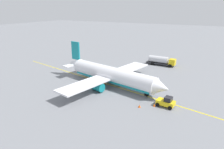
{
  "coord_description": "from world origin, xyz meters",
  "views": [
    {
      "loc": [
        23.93,
        -43.67,
        19.48
      ],
      "look_at": [
        0.0,
        0.0,
        3.0
      ],
      "focal_mm": 33.02,
      "sensor_mm": 36.0,
      "label": 1
    }
  ],
  "objects_px": {
    "airplane": "(111,75)",
    "fuel_tanker": "(161,60)",
    "pushback_tug": "(166,102)",
    "refueling_worker": "(138,67)",
    "safety_cone_wingtip": "(154,105)",
    "safety_cone_nose": "(139,106)"
  },
  "relations": [
    {
      "from": "fuel_tanker",
      "to": "safety_cone_wingtip",
      "type": "bearing_deg",
      "value": -76.35
    },
    {
      "from": "refueling_worker",
      "to": "safety_cone_nose",
      "type": "height_order",
      "value": "refueling_worker"
    },
    {
      "from": "safety_cone_nose",
      "to": "refueling_worker",
      "type": "bearing_deg",
      "value": 112.32
    },
    {
      "from": "pushback_tug",
      "to": "refueling_worker",
      "type": "xyz_separation_m",
      "value": [
        -14.97,
        22.26,
        -0.19
      ]
    },
    {
      "from": "safety_cone_wingtip",
      "to": "safety_cone_nose",
      "type": "bearing_deg",
      "value": -143.09
    },
    {
      "from": "refueling_worker",
      "to": "fuel_tanker",
      "type": "bearing_deg",
      "value": 56.46
    },
    {
      "from": "safety_cone_nose",
      "to": "safety_cone_wingtip",
      "type": "height_order",
      "value": "safety_cone_nose"
    },
    {
      "from": "airplane",
      "to": "safety_cone_nose",
      "type": "distance_m",
      "value": 14.05
    },
    {
      "from": "safety_cone_nose",
      "to": "airplane",
      "type": "bearing_deg",
      "value": 144.1
    },
    {
      "from": "airplane",
      "to": "pushback_tug",
      "type": "relative_size",
      "value": 8.63
    },
    {
      "from": "airplane",
      "to": "fuel_tanker",
      "type": "bearing_deg",
      "value": 76.32
    },
    {
      "from": "fuel_tanker",
      "to": "safety_cone_wingtip",
      "type": "xyz_separation_m",
      "value": [
        7.6,
        -31.31,
        -1.44
      ]
    },
    {
      "from": "pushback_tug",
      "to": "refueling_worker",
      "type": "relative_size",
      "value": 2.21
    },
    {
      "from": "airplane",
      "to": "safety_cone_nose",
      "type": "bearing_deg",
      "value": -35.9
    },
    {
      "from": "fuel_tanker",
      "to": "pushback_tug",
      "type": "distance_m",
      "value": 31.74
    },
    {
      "from": "fuel_tanker",
      "to": "safety_cone_nose",
      "type": "distance_m",
      "value": 33.61
    },
    {
      "from": "fuel_tanker",
      "to": "pushback_tug",
      "type": "height_order",
      "value": "fuel_tanker"
    },
    {
      "from": "refueling_worker",
      "to": "pushback_tug",
      "type": "bearing_deg",
      "value": -56.09
    },
    {
      "from": "airplane",
      "to": "fuel_tanker",
      "type": "xyz_separation_m",
      "value": [
        6.11,
        25.09,
        -1.06
      ]
    },
    {
      "from": "airplane",
      "to": "safety_cone_nose",
      "type": "height_order",
      "value": "airplane"
    },
    {
      "from": "airplane",
      "to": "fuel_tanker",
      "type": "height_order",
      "value": "airplane"
    },
    {
      "from": "fuel_tanker",
      "to": "refueling_worker",
      "type": "xyz_separation_m",
      "value": [
        -5.27,
        -7.95,
        -0.9
      ]
    }
  ]
}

